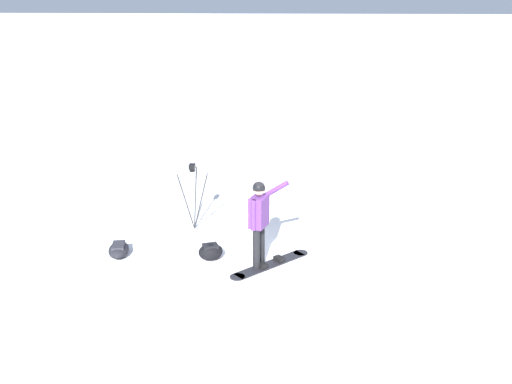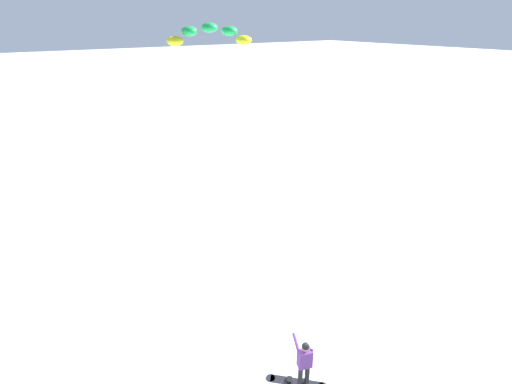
{
  "view_description": "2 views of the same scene",
  "coord_description": "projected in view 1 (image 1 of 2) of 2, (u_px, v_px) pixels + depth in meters",
  "views": [
    {
      "loc": [
        0.25,
        -9.79,
        4.84
      ],
      "look_at": [
        -0.55,
        -0.08,
        1.43
      ],
      "focal_mm": 39.67,
      "sensor_mm": 36.0,
      "label": 1
    },
    {
      "loc": [
        -6.65,
        5.78,
        10.04
      ],
      "look_at": [
        3.76,
        -1.47,
        4.49
      ],
      "focal_mm": 27.82,
      "sensor_mm": 36.0,
      "label": 2
    }
  ],
  "objects": [
    {
      "name": "ground_plane",
      "position": [
        285.0,
        262.0,
        10.83
      ],
      "size": [
        300.0,
        300.0,
        0.0
      ],
      "primitive_type": "plane",
      "color": "white"
    },
    {
      "name": "snowboard",
      "position": [
        270.0,
        264.0,
        10.7
      ],
      "size": [
        1.41,
        1.38,
        0.1
      ],
      "color": "black",
      "rests_on": "ground_plane"
    },
    {
      "name": "gear_bag_small",
      "position": [
        119.0,
        249.0,
        11.05
      ],
      "size": [
        0.51,
        0.72,
        0.25
      ],
      "color": "black",
      "rests_on": "ground_plane"
    },
    {
      "name": "gear_bag_large",
      "position": [
        211.0,
        251.0,
        10.88
      ],
      "size": [
        0.58,
        0.54,
        0.32
      ],
      "color": "black",
      "rests_on": "ground_plane"
    },
    {
      "name": "snowboarder",
      "position": [
        259.0,
        216.0,
        10.32
      ],
      "size": [
        0.74,
        0.46,
        1.7
      ],
      "color": "black",
      "rests_on": "ground_plane"
    },
    {
      "name": "camera_tripod",
      "position": [
        193.0,
        183.0,
        12.03
      ],
      "size": [
        0.65,
        0.62,
        1.47
      ],
      "color": "#262628",
      "rests_on": "ground_plane"
    }
  ]
}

